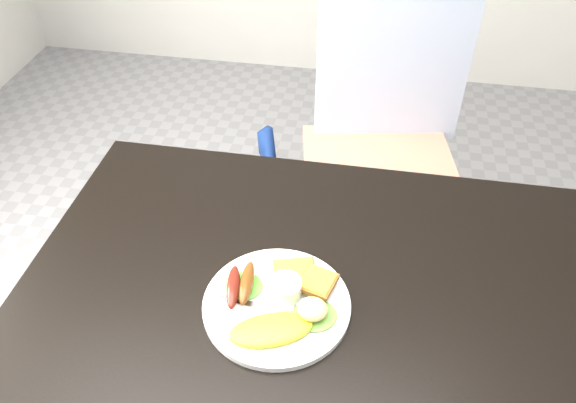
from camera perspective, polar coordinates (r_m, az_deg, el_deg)
The scene contains 14 objects.
dining_table at distance 1.07m, azimuth 4.83°, elevation -10.36°, with size 1.20×0.80×0.04m, color black.
dining_chair at distance 1.81m, azimuth 9.30°, elevation 2.70°, with size 0.48×0.48×0.06m, color tan.
person at distance 1.54m, azimuth 4.31°, elevation 6.91°, with size 0.50×0.33×1.39m, color navy.
plate at distance 1.03m, azimuth -1.16°, elevation -10.46°, with size 0.27×0.27×0.01m, color white.
lettuce_left at distance 1.05m, azimuth -4.53°, elevation -8.47°, with size 0.07×0.07×0.01m, color #278216.
lettuce_right at distance 1.01m, azimuth 2.74°, elevation -11.48°, with size 0.08×0.07×0.01m, color olive.
omelette at distance 0.98m, azimuth -1.75°, elevation -12.89°, with size 0.15×0.07×0.02m, color yellow.
sausage_a at distance 1.03m, azimuth -5.59°, elevation -8.62°, with size 0.02×0.10×0.02m, color #5E1413.
sausage_b at distance 1.03m, azimuth -4.22°, elevation -8.23°, with size 0.03×0.10×0.03m, color brown.
ramekin at distance 1.03m, azimuth -0.27°, elevation -8.81°, with size 0.06×0.06×0.03m, color white.
toast_a at distance 1.06m, azimuth 0.80°, elevation -7.57°, with size 0.08×0.08×0.01m, color brown.
toast_b at distance 1.04m, azimuth 2.96°, elevation -8.18°, with size 0.06×0.06×0.01m, color #985F1C.
potato_salad at distance 0.99m, azimuth 2.51°, elevation -10.87°, with size 0.05×0.05×0.03m, color #C9BD90.
fork at distance 1.03m, azimuth -3.81°, elevation -10.39°, with size 0.15×0.01×0.00m, color #ADAFB7.
Camera 1 is at (0.03, -0.66, 1.57)m, focal length 35.00 mm.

